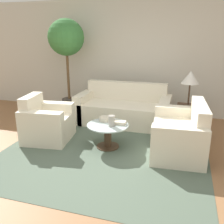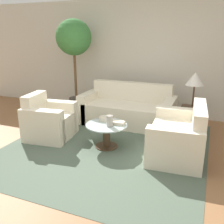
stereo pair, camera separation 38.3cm
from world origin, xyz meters
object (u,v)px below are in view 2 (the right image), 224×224
at_px(bowl, 105,119).
at_px(potted_plant, 74,43).
at_px(coffee_table, 106,132).
at_px(sofa_main, 128,110).
at_px(vase, 110,121).
at_px(book_stack, 118,123).
at_px(armchair, 48,122).
at_px(table_lamp, 195,80).
at_px(loveseat, 181,138).

bearing_deg(bowl, potted_plant, 134.88).
xyz_separation_m(coffee_table, potted_plant, (-1.44, 1.52, 1.37)).
distance_m(coffee_table, bowl, 0.26).
distance_m(sofa_main, bowl, 1.10).
bearing_deg(vase, bowl, 127.53).
relative_size(bowl, book_stack, 1.00).
relative_size(sofa_main, armchair, 2.18).
xyz_separation_m(coffee_table, table_lamp, (1.26, 1.15, 0.78)).
distance_m(sofa_main, armchair, 1.69).
height_order(sofa_main, potted_plant, potted_plant).
bearing_deg(book_stack, sofa_main, 97.69).
bearing_deg(loveseat, armchair, -89.88).
bearing_deg(book_stack, bowl, 157.79).
bearing_deg(table_lamp, book_stack, -134.99).
xyz_separation_m(table_lamp, vase, (-1.18, -1.22, -0.55)).
xyz_separation_m(vase, book_stack, (0.10, 0.13, -0.07)).
distance_m(armchair, coffee_table, 1.17).
xyz_separation_m(loveseat, bowl, (-1.29, 0.00, 0.15)).
xyz_separation_m(sofa_main, coffee_table, (0.04, -1.25, -0.02)).
height_order(armchair, bowl, armchair).
bearing_deg(vase, book_stack, 53.85).
height_order(armchair, coffee_table, armchair).
distance_m(armchair, potted_plant, 2.05).
distance_m(loveseat, vase, 1.15).
bearing_deg(table_lamp, sofa_main, 175.60).
bearing_deg(vase, potted_plant, 133.90).
xyz_separation_m(armchair, loveseat, (2.37, 0.17, -0.00)).
bearing_deg(potted_plant, bowl, -45.12).
bearing_deg(coffee_table, armchair, -179.88).
bearing_deg(potted_plant, coffee_table, -46.57).
distance_m(table_lamp, vase, 1.78).
distance_m(sofa_main, potted_plant, 1.96).
xyz_separation_m(vase, bowl, (-0.18, 0.23, -0.06)).
height_order(loveseat, potted_plant, potted_plant).
relative_size(sofa_main, vase, 10.58).
relative_size(sofa_main, bowl, 9.02).
xyz_separation_m(armchair, table_lamp, (2.44, 1.16, 0.76)).
height_order(potted_plant, book_stack, potted_plant).
bearing_deg(loveseat, potted_plant, -121.15).
bearing_deg(coffee_table, loveseat, 8.04).
bearing_deg(potted_plant, vase, -46.10).
bearing_deg(armchair, loveseat, -93.08).
distance_m(potted_plant, bowl, 2.25).
height_order(armchair, loveseat, loveseat).
bearing_deg(vase, armchair, 177.25).
bearing_deg(book_stack, loveseat, 2.63).
bearing_deg(bowl, loveseat, -0.03).
bearing_deg(bowl, coffee_table, -61.03).
distance_m(loveseat, book_stack, 1.03).
bearing_deg(bowl, sofa_main, 86.95).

